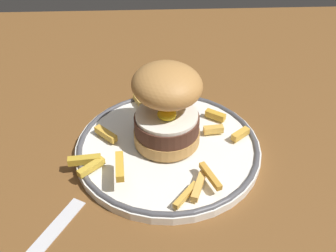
% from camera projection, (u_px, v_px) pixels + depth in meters
% --- Properties ---
extents(ground_plane, '(1.41, 0.98, 0.04)m').
position_uv_depth(ground_plane, '(194.00, 143.00, 0.60)').
color(ground_plane, brown).
extents(dinner_plate, '(0.26, 0.26, 0.02)m').
position_uv_depth(dinner_plate, '(168.00, 147.00, 0.55)').
color(dinner_plate, white).
rests_on(dinner_plate, ground_plane).
extents(burger, '(0.12, 0.12, 0.11)m').
position_uv_depth(burger, '(167.00, 105.00, 0.52)').
color(burger, '#BA8444').
rests_on(burger, dinner_plate).
extents(fries_pile, '(0.25, 0.25, 0.03)m').
position_uv_depth(fries_pile, '(158.00, 143.00, 0.54)').
color(fries_pile, gold).
rests_on(fries_pile, dinner_plate).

